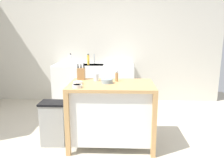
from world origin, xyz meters
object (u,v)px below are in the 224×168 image
object	(u,v)px
kitchen_island	(111,111)
drinking_cup	(96,77)
trash_bin	(54,123)
bottle_hand_soap	(88,60)
pepper_grinder	(117,76)
sink_faucet	(94,59)
bowl_ceramic_small	(107,81)
bowl_stoneware_deep	(78,83)
knife_block	(81,74)
bottle_dish_soap	(71,59)
bowl_ceramic_wide	(77,86)

from	to	relation	value
kitchen_island	drinking_cup	size ratio (longest dim) A/B	10.89
trash_bin	bottle_hand_soap	bearing A→B (deg)	82.44
drinking_cup	pepper_grinder	xyz separation A→B (m)	(0.30, -0.01, 0.02)
sink_faucet	bowl_ceramic_small	bearing A→B (deg)	-78.61
bowl_ceramic_small	sink_faucet	distance (m)	2.07
bowl_stoneware_deep	trash_bin	bearing A→B (deg)	174.95
knife_block	drinking_cup	size ratio (longest dim) A/B	2.29
pepper_grinder	bottle_dish_soap	distance (m)	2.09
bowl_ceramic_wide	bowl_ceramic_small	distance (m)	0.46
knife_block	bottle_dish_soap	bearing A→B (deg)	107.30
knife_block	bottle_hand_soap	xyz separation A→B (m)	(-0.11, 1.56, 0.03)
bowl_ceramic_wide	bottle_hand_soap	xyz separation A→B (m)	(-0.15, 2.09, 0.09)
bowl_ceramic_small	pepper_grinder	size ratio (longest dim) A/B	1.07
pepper_grinder	bowl_ceramic_small	bearing A→B (deg)	-133.93
trash_bin	bowl_ceramic_small	bearing A→B (deg)	4.28
pepper_grinder	bottle_dish_soap	size ratio (longest dim) A/B	0.63
drinking_cup	pepper_grinder	distance (m)	0.30
bowl_ceramic_small	sink_faucet	bearing A→B (deg)	101.39
kitchen_island	bowl_stoneware_deep	size ratio (longest dim) A/B	9.39
kitchen_island	knife_block	bearing A→B (deg)	149.40
knife_block	bowl_ceramic_wide	bearing A→B (deg)	-85.92
drinking_cup	pepper_grinder	bearing A→B (deg)	-2.20
knife_block	kitchen_island	bearing A→B (deg)	-30.60
bowl_stoneware_deep	bottle_dish_soap	distance (m)	2.10
bowl_ceramic_wide	sink_faucet	world-z (taller)	sink_faucet
bowl_ceramic_wide	bowl_stoneware_deep	bearing A→B (deg)	98.08
kitchen_island	bowl_ceramic_wide	world-z (taller)	bowl_ceramic_wide
trash_bin	bottle_hand_soap	xyz separation A→B (m)	(0.25, 1.87, 0.69)
bottle_dish_soap	pepper_grinder	bearing A→B (deg)	-59.57
bottle_hand_soap	bottle_dish_soap	distance (m)	0.43
pepper_grinder	trash_bin	world-z (taller)	pepper_grinder
trash_bin	sink_faucet	xyz separation A→B (m)	(0.35, 2.08, 0.69)
sink_faucet	trash_bin	bearing A→B (deg)	-99.57
bowl_stoneware_deep	bottle_hand_soap	xyz separation A→B (m)	(-0.12, 1.90, 0.09)
bowl_stoneware_deep	bottle_hand_soap	bearing A→B (deg)	93.70
knife_block	bowl_stoneware_deep	xyz separation A→B (m)	(0.01, -0.34, -0.07)
bowl_ceramic_small	bottle_dish_soap	size ratio (longest dim) A/B	0.68
bowl_ceramic_small	trash_bin	world-z (taller)	bowl_ceramic_small
bowl_ceramic_small	trash_bin	bearing A→B (deg)	-175.72
sink_faucet	bottle_dish_soap	bearing A→B (deg)	-169.94
kitchen_island	bowl_stoneware_deep	world-z (taller)	bowl_stoneware_deep
kitchen_island	bowl_ceramic_small	distance (m)	0.43
bowl_stoneware_deep	trash_bin	distance (m)	0.70
bowl_ceramic_small	kitchen_island	bearing A→B (deg)	-23.64
kitchen_island	bottle_dish_soap	bearing A→B (deg)	116.74
knife_block	bottle_dish_soap	world-z (taller)	knife_block
bowl_ceramic_small	bottle_dish_soap	bearing A→B (deg)	115.57
bowl_ceramic_small	bottle_hand_soap	size ratio (longest dim) A/B	0.67
knife_block	sink_faucet	size ratio (longest dim) A/B	1.11
drinking_cup	bottle_dish_soap	xyz separation A→B (m)	(-0.76, 1.79, 0.06)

